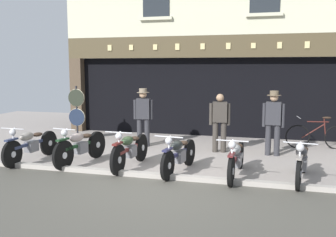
% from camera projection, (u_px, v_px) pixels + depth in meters
% --- Properties ---
extents(ground, '(21.59, 22.00, 0.18)m').
position_uv_depth(ground, '(141.00, 196.00, 6.96)').
color(ground, gray).
extents(shop_facade, '(9.89, 4.42, 6.02)m').
position_uv_depth(shop_facade, '(212.00, 84.00, 14.39)').
color(shop_facade, black).
rests_on(shop_facade, ground).
extents(motorcycle_far_left, '(0.62, 2.03, 0.92)m').
position_uv_depth(motorcycle_far_left, '(31.00, 144.00, 9.35)').
color(motorcycle_far_left, black).
rests_on(motorcycle_far_left, ground).
extents(motorcycle_left, '(0.62, 1.97, 0.93)m').
position_uv_depth(motorcycle_left, '(80.00, 146.00, 9.10)').
color(motorcycle_left, black).
rests_on(motorcycle_left, ground).
extents(motorcycle_center_left, '(0.62, 2.00, 0.93)m').
position_uv_depth(motorcycle_center_left, '(130.00, 149.00, 8.74)').
color(motorcycle_center_left, black).
rests_on(motorcycle_center_left, ground).
extents(motorcycle_center, '(0.62, 1.93, 0.90)m').
position_uv_depth(motorcycle_center, '(179.00, 154.00, 8.33)').
color(motorcycle_center, black).
rests_on(motorcycle_center, ground).
extents(motorcycle_center_right, '(0.62, 2.02, 0.89)m').
position_uv_depth(motorcycle_center_right, '(236.00, 158.00, 8.00)').
color(motorcycle_center_right, black).
rests_on(motorcycle_center_right, ground).
extents(motorcycle_right, '(0.62, 1.94, 0.90)m').
position_uv_depth(motorcycle_right, '(302.00, 161.00, 7.71)').
color(motorcycle_right, black).
rests_on(motorcycle_right, ground).
extents(salesman_left, '(0.55, 0.36, 1.68)m').
position_uv_depth(salesman_left, '(143.00, 114.00, 11.09)').
color(salesman_left, '#2D2D33').
rests_on(salesman_left, ground).
extents(shopkeeper_center, '(0.56, 0.27, 1.58)m').
position_uv_depth(shopkeeper_center, '(220.00, 120.00, 10.31)').
color(shopkeeper_center, '#38332D').
rests_on(shopkeeper_center, ground).
extents(salesman_right, '(0.56, 0.36, 1.69)m').
position_uv_depth(salesman_right, '(273.00, 120.00, 9.91)').
color(salesman_right, '#2D2D33').
rests_on(salesman_right, ground).
extents(tyre_sign_pole, '(0.56, 0.06, 1.71)m').
position_uv_depth(tyre_sign_pole, '(77.00, 108.00, 12.11)').
color(tyre_sign_pole, '#232328').
rests_on(tyre_sign_pole, ground).
extents(advert_board_near, '(0.82, 0.03, 1.10)m').
position_uv_depth(advert_board_near, '(273.00, 83.00, 12.23)').
color(advert_board_near, silver).
extents(advert_board_far, '(0.83, 0.03, 0.92)m').
position_uv_depth(advert_board_far, '(314.00, 80.00, 11.89)').
color(advert_board_far, silver).
extents(leaning_bicycle, '(1.74, 0.50, 0.93)m').
position_uv_depth(leaning_bicycle, '(317.00, 136.00, 10.86)').
color(leaning_bicycle, black).
rests_on(leaning_bicycle, ground).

